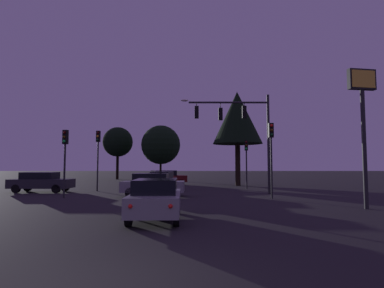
% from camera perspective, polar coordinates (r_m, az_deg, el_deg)
% --- Properties ---
extents(ground_plane, '(168.00, 168.00, 0.00)m').
position_cam_1_polar(ground_plane, '(29.70, -2.77, -7.91)').
color(ground_plane, black).
rests_on(ground_plane, ground).
extents(traffic_signal_mast_arm, '(6.49, 0.39, 7.21)m').
position_cam_1_polar(traffic_signal_mast_arm, '(22.77, 9.09, 3.72)').
color(traffic_signal_mast_arm, '#232326').
rests_on(traffic_signal_mast_arm, ground).
extents(traffic_light_corner_left, '(0.31, 0.36, 4.66)m').
position_cam_1_polar(traffic_light_corner_left, '(19.65, 14.50, -0.21)').
color(traffic_light_corner_left, '#232326').
rests_on(traffic_light_corner_left, ground).
extents(traffic_light_corner_right, '(0.34, 0.37, 4.28)m').
position_cam_1_polar(traffic_light_corner_right, '(21.01, -22.38, -0.96)').
color(traffic_light_corner_right, '#232326').
rests_on(traffic_light_corner_right, ground).
extents(traffic_light_median, '(0.31, 0.36, 4.82)m').
position_cam_1_polar(traffic_light_median, '(25.81, -16.93, -0.80)').
color(traffic_light_median, '#232326').
rests_on(traffic_light_median, ground).
extents(traffic_light_far_side, '(0.34, 0.37, 4.23)m').
position_cam_1_polar(traffic_light_far_side, '(27.20, 10.09, -1.89)').
color(traffic_light_far_side, '#232326').
rests_on(traffic_light_far_side, ground).
extents(car_nearside_lane, '(1.91, 4.21, 1.52)m').
position_cam_1_polar(car_nearside_lane, '(11.92, -6.59, -9.95)').
color(car_nearside_lane, gray).
rests_on(car_nearside_lane, ground).
extents(car_crossing_left, '(4.14, 1.95, 1.52)m').
position_cam_1_polar(car_crossing_left, '(20.52, -7.23, -7.42)').
color(car_crossing_left, gray).
rests_on(car_crossing_left, ground).
extents(car_crossing_right, '(4.64, 1.85, 1.52)m').
position_cam_1_polar(car_crossing_right, '(26.32, -26.05, -6.28)').
color(car_crossing_right, '#232328').
rests_on(car_crossing_right, ground).
extents(car_far_lane, '(2.26, 4.29, 1.52)m').
position_cam_1_polar(car_far_lane, '(25.87, -5.44, -6.72)').
color(car_far_lane, '#4C0F0F').
rests_on(car_far_lane, ground).
extents(car_parked_lot, '(4.61, 3.51, 1.52)m').
position_cam_1_polar(car_parked_lot, '(31.99, -5.01, -6.19)').
color(car_parked_lot, '#4C0F0F').
rests_on(car_parked_lot, ground).
extents(store_sign_illuminated, '(1.42, 0.49, 6.68)m').
position_cam_1_polar(store_sign_illuminated, '(16.98, 29.08, 6.25)').
color(store_sign_illuminated, '#232326').
rests_on(store_sign_illuminated, ground).
extents(tree_behind_sign, '(4.37, 4.37, 7.68)m').
position_cam_1_polar(tree_behind_sign, '(46.67, -13.49, 0.34)').
color(tree_behind_sign, black).
rests_on(tree_behind_sign, ground).
extents(tree_left_far, '(5.48, 5.48, 7.67)m').
position_cam_1_polar(tree_left_far, '(43.49, -5.73, -0.15)').
color(tree_left_far, black).
rests_on(tree_left_far, ground).
extents(tree_center_horizon, '(5.00, 5.00, 9.58)m').
position_cam_1_polar(tree_center_horizon, '(31.79, 8.44, 4.78)').
color(tree_center_horizon, black).
rests_on(tree_center_horizon, ground).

